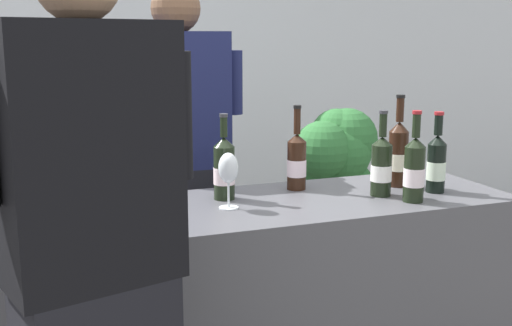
% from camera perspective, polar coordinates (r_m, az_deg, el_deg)
% --- Properties ---
extents(wall_back, '(8.00, 0.10, 2.80)m').
position_cam_1_polar(wall_back, '(4.68, -13.54, 9.89)').
color(wall_back, silver).
rests_on(wall_back, ground_plane).
extents(wine_bottle_0, '(0.07, 0.07, 0.31)m').
position_cam_1_polar(wine_bottle_0, '(2.51, 15.99, 0.01)').
color(wine_bottle_0, black).
rests_on(wine_bottle_0, counter).
extents(wine_bottle_1, '(0.08, 0.08, 0.29)m').
position_cam_1_polar(wine_bottle_1, '(1.99, -15.62, -3.11)').
color(wine_bottle_1, black).
rests_on(wine_bottle_1, counter).
extents(wine_bottle_2, '(0.08, 0.08, 0.32)m').
position_cam_1_polar(wine_bottle_2, '(2.31, -2.90, -0.49)').
color(wine_bottle_2, black).
rests_on(wine_bottle_2, counter).
extents(wine_bottle_3, '(0.08, 0.08, 0.37)m').
position_cam_1_polar(wine_bottle_3, '(2.57, 12.73, 0.85)').
color(wine_bottle_3, black).
rests_on(wine_bottle_3, counter).
extents(wine_bottle_4, '(0.08, 0.08, 0.32)m').
position_cam_1_polar(wine_bottle_4, '(2.40, 11.27, -0.25)').
color(wine_bottle_4, black).
rests_on(wine_bottle_4, counter).
extents(wine_bottle_5, '(0.08, 0.08, 0.33)m').
position_cam_1_polar(wine_bottle_5, '(2.34, 14.11, -0.54)').
color(wine_bottle_5, black).
rests_on(wine_bottle_5, counter).
extents(wine_bottle_6, '(0.08, 0.08, 0.33)m').
position_cam_1_polar(wine_bottle_6, '(2.46, 3.70, 0.17)').
color(wine_bottle_6, black).
rests_on(wine_bottle_6, counter).
extents(wine_bottle_7, '(0.08, 0.08, 0.35)m').
position_cam_1_polar(wine_bottle_7, '(2.20, -17.57, -1.35)').
color(wine_bottle_7, black).
rests_on(wine_bottle_7, counter).
extents(wine_glass, '(0.07, 0.07, 0.20)m').
position_cam_1_polar(wine_glass, '(2.18, -2.51, -0.65)').
color(wine_glass, silver).
rests_on(wine_glass, counter).
extents(person_server, '(0.58, 0.26, 1.72)m').
position_cam_1_polar(person_server, '(2.82, -6.89, -2.17)').
color(person_server, black).
rests_on(person_server, ground_plane).
extents(person_guest, '(0.54, 0.34, 1.72)m').
position_cam_1_polar(person_guest, '(1.63, -14.35, -12.72)').
color(person_guest, black).
rests_on(person_guest, ground_plane).
extents(potted_shrub, '(0.56, 0.48, 1.07)m').
position_cam_1_polar(potted_shrub, '(3.92, 7.19, -0.27)').
color(potted_shrub, brown).
rests_on(potted_shrub, ground_plane).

